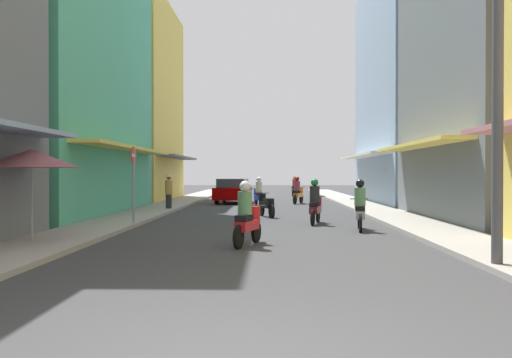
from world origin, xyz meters
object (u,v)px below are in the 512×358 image
object	(u,v)px
motorbike_maroon	(315,204)
motorbike_blue	(258,194)
motorbike_black	(266,205)
motorbike_green	(295,187)
parked_car	(233,191)
vendor_umbrella	(32,158)
utility_pole	(498,86)
motorbike_silver	(360,208)
pedestrian_midway	(169,190)
street_sign_no_entry	(133,175)
motorbike_orange	(298,192)
motorbike_red	(247,217)

from	to	relation	value
motorbike_maroon	motorbike_blue	xyz separation A→B (m)	(-2.20, 9.42, 0.00)
motorbike_black	motorbike_green	size ratio (longest dim) A/B	0.98
parked_car	vendor_umbrella	world-z (taller)	vendor_umbrella
motorbike_maroon	motorbike_green	distance (m)	22.53
utility_pole	motorbike_blue	bearing A→B (deg)	104.61
motorbike_silver	motorbike_blue	size ratio (longest dim) A/B	1.01
motorbike_blue	pedestrian_midway	distance (m)	5.13
vendor_umbrella	street_sign_no_entry	xyz separation A→B (m)	(1.29, 4.71, -0.41)
motorbike_maroon	pedestrian_midway	xyz separation A→B (m)	(-6.33, 6.39, 0.28)
vendor_umbrella	motorbike_orange	bearing A→B (deg)	67.88
street_sign_no_entry	pedestrian_midway	bearing A→B (deg)	91.86
motorbike_green	vendor_umbrella	world-z (taller)	vendor_umbrella
motorbike_orange	vendor_umbrella	world-z (taller)	vendor_umbrella
motorbike_orange	motorbike_maroon	bearing A→B (deg)	-90.15
motorbike_silver	parked_car	size ratio (longest dim) A/B	0.43
motorbike_red	vendor_umbrella	world-z (taller)	vendor_umbrella
parked_car	pedestrian_midway	size ratio (longest dim) A/B	2.41
motorbike_black	motorbike_green	distance (m)	19.67
motorbike_maroon	motorbike_silver	bearing A→B (deg)	-60.28
pedestrian_midway	motorbike_black	bearing A→B (deg)	-36.63
motorbike_black	motorbike_orange	bearing A→B (deg)	79.48
motorbike_maroon	street_sign_no_entry	distance (m)	6.26
pedestrian_midway	parked_car	bearing A→B (deg)	68.77
motorbike_red	motorbike_black	bearing A→B (deg)	87.51
motorbike_silver	motorbike_blue	distance (m)	11.99
motorbike_green	utility_pole	bearing A→B (deg)	-85.90
motorbike_black	street_sign_no_entry	distance (m)	6.03
pedestrian_midway	utility_pole	xyz separation A→B (m)	(8.89, -15.21, 2.35)
motorbike_maroon	utility_pole	xyz separation A→B (m)	(2.56, -8.83, 2.64)
motorbike_blue	pedestrian_midway	world-z (taller)	pedestrian_midway
utility_pole	street_sign_no_entry	size ratio (longest dim) A/B	2.46
motorbike_green	motorbike_blue	size ratio (longest dim) A/B	0.99
motorbike_orange	motorbike_red	world-z (taller)	same
motorbike_blue	vendor_umbrella	distance (m)	16.07
motorbike_black	parked_car	bearing A→B (deg)	101.52
motorbike_orange	parked_car	size ratio (longest dim) A/B	0.41
motorbike_silver	motorbike_red	xyz separation A→B (m)	(-3.30, -3.60, 0.00)
utility_pole	motorbike_green	bearing A→B (deg)	94.10
motorbike_silver	vendor_umbrella	size ratio (longest dim) A/B	0.77
motorbike_silver	motorbike_blue	world-z (taller)	same
motorbike_black	motorbike_blue	size ratio (longest dim) A/B	0.97
motorbike_silver	motorbike_orange	xyz separation A→B (m)	(-1.16, 14.60, 0.00)
motorbike_blue	motorbike_black	bearing A→B (deg)	-85.91
motorbike_maroon	motorbike_orange	world-z (taller)	same
motorbike_silver	pedestrian_midway	xyz separation A→B (m)	(-7.52, 8.47, 0.28)
parked_car	motorbike_blue	bearing A→B (deg)	-66.07
utility_pole	motorbike_maroon	bearing A→B (deg)	106.17
vendor_umbrella	utility_pole	distance (m)	10.48
motorbike_orange	vendor_umbrella	distance (m)	19.74
motorbike_silver	motorbike_green	bearing A→B (deg)	92.04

